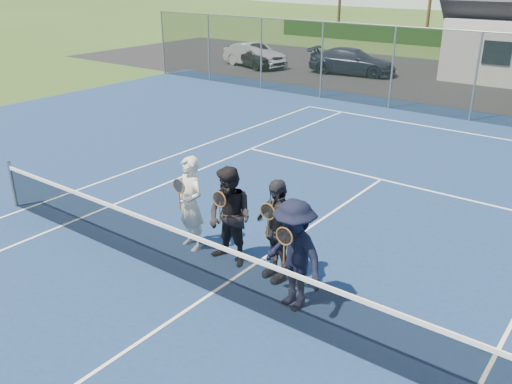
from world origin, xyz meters
TOP-DOWN VIEW (x-y plane):
  - court_surface at (0.00, 0.00)m, footprint 30.00×30.00m
  - tarmac_carpark at (-4.00, 20.00)m, footprint 40.00×12.00m
  - car_a at (-12.71, 17.92)m, footprint 4.17×2.77m
  - car_b at (-12.69, 17.92)m, footprint 3.89×1.89m
  - car_c at (-7.48, 19.06)m, footprint 4.53×2.40m
  - court_markings at (0.00, 0.00)m, footprint 11.03×23.83m
  - tennis_net at (0.00, 0.00)m, footprint 11.68×0.08m
  - perimeter_fence at (0.00, 13.50)m, footprint 30.07×0.07m
  - player_a at (-1.35, 0.96)m, footprint 0.74×0.58m
  - player_b at (-0.40, 0.96)m, footprint 0.90×0.72m
  - player_c at (0.54, 1.04)m, footprint 1.14×0.75m
  - player_d at (1.23, 0.49)m, footprint 1.30×0.96m

SIDE VIEW (x-z plane):
  - tarmac_carpark at x=-4.00m, z-range 0.00..0.01m
  - court_surface at x=0.00m, z-range 0.00..0.02m
  - court_markings at x=0.00m, z-range 0.02..0.03m
  - tennis_net at x=0.00m, z-range -0.01..1.09m
  - car_b at x=-12.69m, z-range 0.00..1.23m
  - car_c at x=-7.48m, z-range 0.00..1.25m
  - car_a at x=-12.71m, z-range 0.00..1.32m
  - player_d at x=1.23m, z-range 0.02..1.82m
  - player_b at x=-0.40m, z-range 0.02..1.82m
  - player_c at x=0.54m, z-range 0.02..1.82m
  - player_a at x=-1.35m, z-range 0.02..1.82m
  - perimeter_fence at x=0.00m, z-range 0.01..3.03m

